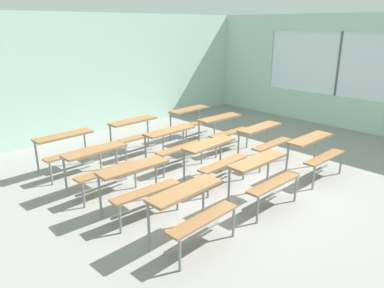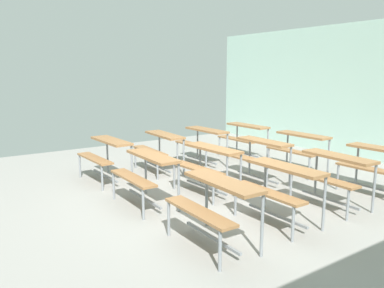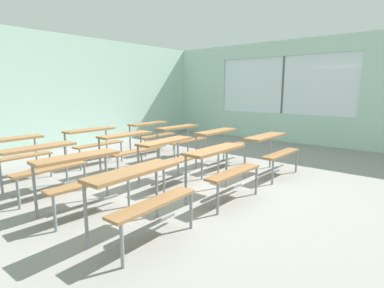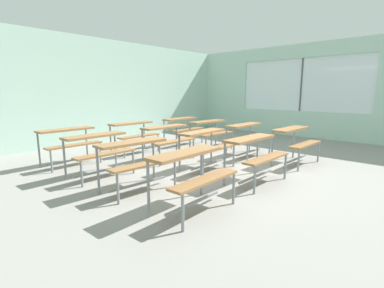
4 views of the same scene
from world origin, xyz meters
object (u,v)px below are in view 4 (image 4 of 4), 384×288
object	(u,v)px
desk_bench_r2c2	(211,128)
desk_bench_r3c2	(183,125)
desk_bench_r3c0	(69,138)
desk_bench_r1c1	(207,141)
desk_bench_r1c2	(248,132)
desk_bench_r3c1	(134,130)
desk_bench_r2c0	(99,145)
desk_bench_r0c0	(192,167)
desk_bench_r0c2	(296,137)
desk_bench_r1c0	(136,154)
desk_bench_r0c1	(255,149)
desk_bench_r2c1	(168,134)

from	to	relation	value
desk_bench_r2c2	desk_bench_r3c2	distance (m)	1.07
desk_bench_r3c0	desk_bench_r1c1	bearing A→B (deg)	-55.40
desk_bench_r3c2	desk_bench_r3c0	bearing A→B (deg)	177.54
desk_bench_r1c2	desk_bench_r3c1	xyz separation A→B (m)	(-1.57, 2.23, 0.00)
desk_bench_r2c0	desk_bench_r3c1	bearing A→B (deg)	34.37
desk_bench_r2c0	desk_bench_r3c0	size ratio (longest dim) A/B	1.01
desk_bench_r2c0	desk_bench_r3c2	bearing A→B (deg)	16.98
desk_bench_r0c0	desk_bench_r3c0	size ratio (longest dim) A/B	1.01
desk_bench_r0c2	desk_bench_r1c0	world-z (taller)	same
desk_bench_r1c0	desk_bench_r0c0	bearing A→B (deg)	-85.59
desk_bench_r1c1	desk_bench_r3c2	bearing A→B (deg)	51.41
desk_bench_r0c1	desk_bench_r3c2	xyz separation A→B (m)	(1.63, 3.27, 0.00)
desk_bench_r1c1	desk_bench_r1c2	bearing A→B (deg)	-2.18
desk_bench_r0c2	desk_bench_r3c0	bearing A→B (deg)	135.07
desk_bench_r1c1	desk_bench_r1c2	distance (m)	1.51
desk_bench_r0c2	desk_bench_r3c1	distance (m)	3.70
desk_bench_r2c2	desk_bench_r1c0	bearing A→B (deg)	-158.11
desk_bench_r1c0	desk_bench_r3c2	world-z (taller)	same
desk_bench_r0c2	desk_bench_r3c0	distance (m)	4.63
desk_bench_r1c2	desk_bench_r2c2	xyz separation A→B (m)	(-0.01, 1.11, 0.00)
desk_bench_r0c0	desk_bench_r1c1	xyz separation A→B (m)	(1.57, 1.07, 0.00)
desk_bench_r1c1	desk_bench_r3c2	world-z (taller)	same
desk_bench_r0c0	desk_bench_r1c1	distance (m)	1.91
desk_bench_r2c1	desk_bench_r3c2	distance (m)	1.90
desk_bench_r1c2	desk_bench_r3c0	xyz separation A→B (m)	(-3.15, 2.24, 0.00)
desk_bench_r1c1	desk_bench_r3c2	distance (m)	2.70
desk_bench_r2c2	desk_bench_r3c1	size ratio (longest dim) A/B	1.02
desk_bench_r0c2	desk_bench_r2c2	bearing A→B (deg)	92.81
desk_bench_r2c2	desk_bench_r0c0	bearing A→B (deg)	-141.85
desk_bench_r1c1	desk_bench_r3c0	world-z (taller)	same
desk_bench_r2c2	desk_bench_r3c1	xyz separation A→B (m)	(-1.56, 1.13, 0.00)
desk_bench_r0c2	desk_bench_r2c1	size ratio (longest dim) A/B	1.01
desk_bench_r2c1	desk_bench_r0c0	bearing A→B (deg)	-125.89
desk_bench_r0c2	desk_bench_r1c0	distance (m)	3.36
desk_bench_r0c1	desk_bench_r3c2	bearing A→B (deg)	64.29
desk_bench_r2c0	desk_bench_r3c2	world-z (taller)	same
desk_bench_r0c0	desk_bench_r3c2	distance (m)	4.54
desk_bench_r2c1	desk_bench_r3c2	size ratio (longest dim) A/B	0.99
desk_bench_r0c1	desk_bench_r1c0	xyz separation A→B (m)	(-1.56, 1.12, 0.00)
desk_bench_r0c1	desk_bench_r2c2	size ratio (longest dim) A/B	0.98
desk_bench_r1c2	desk_bench_r3c2	size ratio (longest dim) A/B	0.99
desk_bench_r0c2	desk_bench_r3c2	distance (m)	3.27
desk_bench_r0c1	desk_bench_r2c2	bearing A→B (deg)	55.49
desk_bench_r0c2	desk_bench_r1c0	size ratio (longest dim) A/B	0.99
desk_bench_r0c1	desk_bench_r3c1	distance (m)	3.33
desk_bench_r3c0	desk_bench_r3c2	world-z (taller)	same
desk_bench_r3c2	desk_bench_r3c1	bearing A→B (deg)	176.69
desk_bench_r2c0	desk_bench_r2c2	size ratio (longest dim) A/B	0.99
desk_bench_r3c0	desk_bench_r3c1	bearing A→B (deg)	-1.64
desk_bench_r0c1	desk_bench_r2c0	size ratio (longest dim) A/B	0.99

